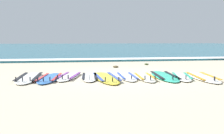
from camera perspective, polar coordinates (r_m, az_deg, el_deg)
name	(u,v)px	position (r m, az deg, el deg)	size (l,w,h in m)	color
ground_plane	(126,76)	(8.59, 2.94, -1.90)	(80.00, 80.00, 0.00)	#C1B599
sea	(78,46)	(43.92, -7.12, 4.26)	(80.00, 60.00, 0.10)	#23667A
wave_foam_strip	(101,60)	(14.70, -2.29, 1.49)	(80.00, 1.36, 0.11)	white
surfboard_0	(29,77)	(8.36, -16.84, -2.10)	(0.74, 2.61, 0.18)	white
surfboard_1	(50,78)	(8.11, -12.82, -2.23)	(0.85, 2.33, 0.18)	#3875CC
surfboard_2	(69,76)	(8.36, -8.92, -1.91)	(1.01, 2.20, 0.18)	white
surfboard_3	(89,77)	(8.14, -4.72, -2.08)	(0.65, 1.98, 0.18)	white
surfboard_4	(106,78)	(7.98, -1.27, -2.21)	(0.71, 2.60, 0.18)	yellow
surfboard_5	(127,77)	(8.21, 3.08, -1.99)	(0.61, 2.02, 0.18)	white
surfboard_6	(145,77)	(8.12, 6.87, -2.11)	(0.69, 2.04, 0.18)	silver
surfboard_7	(164,76)	(8.49, 10.83, -1.83)	(0.96, 2.62, 0.18)	#2DB793
surfboard_8	(182,77)	(8.44, 14.31, -1.96)	(1.03, 2.08, 0.18)	silver
surfboard_9	(202,77)	(8.56, 18.29, -1.96)	(1.05, 2.59, 0.18)	white
seaweed_clump_near_shoreline	(116,67)	(11.15, 0.76, 0.07)	(0.23, 0.18, 0.08)	#4C4228
seaweed_clump_mid_sand	(146,64)	(12.45, 7.19, 0.60)	(0.20, 0.16, 0.07)	#384723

